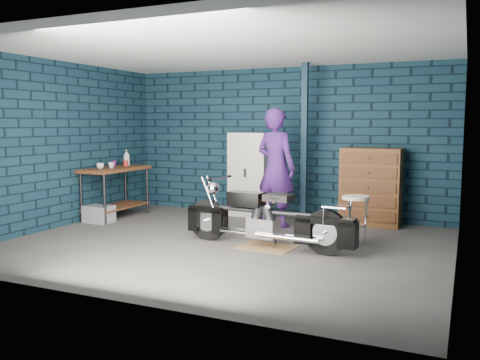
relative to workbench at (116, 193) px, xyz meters
The scene contains 16 objects.
ground 2.91m from the workbench, 21.06° to the right, with size 6.00×6.00×0.00m, color #514E4C.
room_walls 3.08m from the workbench, 10.13° to the right, with size 6.02×5.01×2.71m.
support_post 3.48m from the workbench, 15.87° to the left, with size 0.10×0.10×2.70m, color #102533.
workbench is the anchor object (origin of this frame).
drip_mat 3.46m from the workbench, 16.34° to the right, with size 0.75×0.56×0.01m, color brown.
motorcycle 3.43m from the workbench, 16.34° to the right, with size 2.12×0.58×0.94m, color black, non-canonical shape.
person 2.97m from the workbench, ahead, with size 0.71×0.47×1.94m, color #441D6F.
storage_bin 0.59m from the workbench, 87.71° to the right, with size 0.47×0.33×0.29m, color gray.
locker 2.46m from the workbench, 29.41° to the left, with size 0.71×0.51×1.52m, color silver.
tool_chest 4.47m from the workbench, 15.55° to the left, with size 0.97×0.54×1.29m, color brown.
shop_stool 4.36m from the workbench, ahead, with size 0.38×0.38×0.69m, color beige, non-canonical shape.
cup_a 0.60m from the workbench, 100.64° to the right, with size 0.13×0.13×0.10m, color beige.
cup_b 0.53m from the workbench, 79.70° to the right, with size 0.11×0.11×0.10m, color beige.
mug_purple 0.54m from the workbench, 134.05° to the left, with size 0.08×0.08×0.11m, color #53175D.
mug_red 0.56m from the workbench, 76.14° to the left, with size 0.08×0.08×0.11m, color #A01E15.
bottle 0.72m from the workbench, 94.60° to the left, with size 0.12×0.12×0.30m, color gray.
Camera 1 is at (3.07, -6.31, 1.69)m, focal length 38.00 mm.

